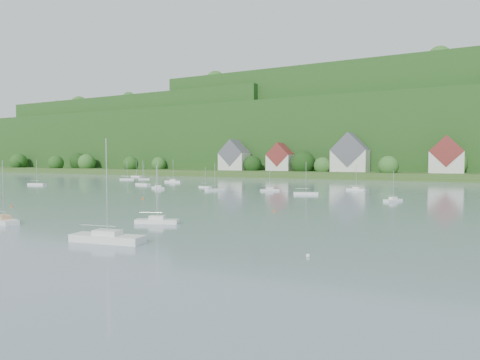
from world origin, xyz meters
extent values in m
cube|color=#2F4F1D|center=(0.00, 200.00, 1.50)|extent=(600.00, 60.00, 3.00)
cube|color=#173C13|center=(0.00, 275.00, 20.00)|extent=(620.00, 160.00, 40.00)
cube|color=#173C13|center=(-150.00, 260.00, 24.00)|extent=(200.00, 120.00, 52.00)
cube|color=#173C13|center=(10.00, 270.00, 28.00)|extent=(240.00, 130.00, 60.00)
sphere|color=#265720|center=(-162.23, 187.01, 6.64)|extent=(11.19, 11.19, 11.19)
sphere|color=#265720|center=(-108.08, 191.48, 5.80)|extent=(8.61, 8.61, 8.61)
sphere|color=#194615|center=(-119.76, 180.47, 5.94)|extent=(9.03, 9.03, 9.03)
sphere|color=#265720|center=(-6.80, 183.88, 5.66)|extent=(8.19, 8.19, 8.19)
sphere|color=#265720|center=(-51.96, 186.07, 5.11)|extent=(6.49, 6.49, 6.49)
sphere|color=#194615|center=(-229.67, 187.03, 6.88)|extent=(11.94, 11.94, 11.94)
sphere|color=#265720|center=(46.85, 192.08, 6.95)|extent=(12.16, 12.16, 12.16)
sphere|color=#265720|center=(22.99, 179.93, 5.84)|extent=(8.73, 8.73, 8.73)
sphere|color=black|center=(-43.87, 185.86, 6.03)|extent=(9.32, 9.32, 9.32)
sphere|color=black|center=(-170.45, 193.35, 6.09)|extent=(9.50, 9.50, 9.50)
sphere|color=black|center=(-174.62, 191.87, 6.87)|extent=(11.91, 11.91, 11.91)
sphere|color=#194615|center=(-182.02, 179.81, 6.22)|extent=(9.91, 9.91, 9.91)
sphere|color=black|center=(-227.09, 184.20, 5.00)|extent=(6.16, 6.16, 6.16)
sphere|color=black|center=(-17.00, 186.36, 6.87)|extent=(11.92, 11.92, 11.92)
sphere|color=#265720|center=(-119.71, 228.54, 51.84)|extent=(10.52, 10.52, 10.52)
sphere|color=#265720|center=(-223.02, 236.35, 52.41)|extent=(13.75, 13.75, 13.75)
sphere|color=#194615|center=(-84.27, 263.14, 51.80)|extent=(10.29, 10.29, 10.29)
sphere|color=black|center=(-190.36, 258.01, 51.80)|extent=(10.31, 10.31, 10.31)
sphere|color=black|center=(-175.19, 233.35, 51.42)|extent=(8.14, 8.14, 8.14)
sphere|color=#265720|center=(-177.57, 262.59, 51.25)|extent=(7.15, 7.15, 7.15)
sphere|color=black|center=(-243.68, 258.03, 52.04)|extent=(11.66, 11.66, 11.66)
sphere|color=black|center=(-68.16, 251.39, 51.26)|extent=(7.18, 7.18, 7.18)
sphere|color=#265720|center=(-157.98, 221.69, 51.56)|extent=(8.89, 8.89, 8.89)
sphere|color=#194615|center=(-234.52, 225.00, 51.36)|extent=(7.77, 7.77, 7.77)
sphere|color=black|center=(-193.31, 253.95, 51.74)|extent=(9.97, 9.97, 9.97)
sphere|color=#194615|center=(39.50, 255.03, 60.25)|extent=(12.83, 12.83, 12.83)
sphere|color=#265720|center=(-39.93, 242.18, 59.43)|extent=(8.18, 8.18, 8.18)
sphere|color=#194615|center=(1.11, 279.65, 60.23)|extent=(12.73, 12.73, 12.73)
sphere|color=#265720|center=(39.25, 231.29, 60.09)|extent=(11.95, 11.95, 11.95)
sphere|color=#265720|center=(-47.14, 274.29, 59.24)|extent=(7.07, 7.07, 7.07)
sphere|color=black|center=(-3.47, 243.31, 59.44)|extent=(8.21, 8.21, 8.21)
sphere|color=#265720|center=(-22.82, 267.10, 60.14)|extent=(12.24, 12.24, 12.24)
sphere|color=#265720|center=(-95.50, 235.90, 60.39)|extent=(13.65, 13.65, 13.65)
sphere|color=#194615|center=(-39.98, 262.14, 42.10)|extent=(12.01, 12.01, 12.01)
sphere|color=black|center=(-3.70, 272.21, 42.75)|extent=(15.72, 15.72, 15.72)
sphere|color=#194615|center=(10.88, 267.92, 41.84)|extent=(10.54, 10.54, 10.54)
sphere|color=#194615|center=(-193.30, 298.62, 41.43)|extent=(8.18, 8.18, 8.18)
sphere|color=black|center=(-175.91, 289.59, 41.53)|extent=(8.74, 8.74, 8.74)
sphere|color=black|center=(-191.77, 268.51, 42.69)|extent=(15.38, 15.38, 15.38)
cube|color=silver|center=(-55.00, 187.00, 7.50)|extent=(14.00, 10.00, 9.00)
cube|color=#53535A|center=(-55.00, 187.00, 12.00)|extent=(14.00, 10.40, 14.00)
cube|color=silver|center=(-30.00, 189.00, 7.00)|extent=(12.00, 9.00, 8.00)
cube|color=maroon|center=(-30.00, 189.00, 11.00)|extent=(12.00, 9.36, 12.00)
cube|color=silver|center=(5.00, 188.00, 8.00)|extent=(16.00, 11.00, 10.00)
cube|color=#53535A|center=(5.00, 188.00, 13.00)|extent=(16.00, 11.44, 16.00)
cube|color=silver|center=(45.00, 186.00, 7.50)|extent=(13.00, 10.00, 9.00)
cube|color=maroon|center=(45.00, 186.00, 12.00)|extent=(13.00, 10.40, 13.00)
cube|color=white|center=(-3.53, 26.45, 0.31)|extent=(6.53, 3.32, 0.63)
cube|color=tan|center=(-3.53, 26.45, 0.88)|extent=(2.44, 1.76, 0.50)
cylinder|color=silver|center=(-3.53, 26.45, 4.56)|extent=(0.10, 0.10, 7.86)
cylinder|color=silver|center=(-4.44, 26.69, 1.53)|extent=(3.36, 0.97, 0.08)
cube|color=white|center=(14.82, 35.88, 0.29)|extent=(5.94, 3.63, 0.58)
cube|color=white|center=(14.82, 35.88, 0.83)|extent=(2.29, 1.79, 0.50)
cylinder|color=silver|center=(14.82, 35.88, 4.17)|extent=(0.10, 0.10, 7.19)
cylinder|color=silver|center=(14.02, 35.56, 1.48)|extent=(2.97, 1.25, 0.08)
cube|color=white|center=(18.58, 23.11, 0.40)|extent=(8.21, 3.50, 0.80)
cube|color=white|center=(18.58, 23.11, 1.05)|extent=(3.00, 1.99, 0.50)
cylinder|color=silver|center=(18.58, 23.11, 5.77)|extent=(0.10, 0.10, 9.94)
cylinder|color=silver|center=(17.40, 22.92, 1.70)|extent=(4.33, 0.79, 0.08)
sphere|color=orange|center=(23.63, 55.23, 0.00)|extent=(0.38, 0.38, 0.38)
sphere|color=orange|center=(-10.43, 62.71, 0.00)|extent=(0.47, 0.47, 0.47)
sphere|color=white|center=(39.11, 26.38, 0.00)|extent=(0.39, 0.39, 0.39)
sphere|color=orange|center=(-21.50, 39.78, 0.00)|extent=(0.40, 0.40, 0.40)
cube|color=white|center=(17.09, 90.36, 0.30)|extent=(6.15, 3.52, 0.59)
cylinder|color=silver|center=(17.09, 90.36, 4.30)|extent=(0.10, 0.10, 7.42)
cylinder|color=silver|center=(16.25, 90.07, 1.49)|extent=(3.11, 1.15, 0.08)
cube|color=white|center=(-45.41, 120.87, 0.32)|extent=(6.67, 2.90, 0.65)
cube|color=white|center=(-45.41, 120.87, 0.90)|extent=(2.44, 1.64, 0.50)
cylinder|color=silver|center=(-45.41, 120.87, 4.68)|extent=(0.10, 0.10, 8.06)
cylinder|color=silver|center=(-46.36, 120.71, 1.55)|extent=(3.51, 0.69, 0.08)
cube|color=white|center=(-69.80, 133.09, 0.24)|extent=(4.57, 3.93, 0.47)
cylinder|color=silver|center=(-69.80, 133.09, 3.43)|extent=(0.10, 0.10, 5.92)
cylinder|color=silver|center=(-70.37, 132.65, 1.37)|extent=(2.12, 1.64, 0.08)
cube|color=white|center=(38.52, 82.16, 0.23)|extent=(3.36, 4.76, 0.47)
cube|color=white|center=(38.52, 82.16, 0.72)|extent=(1.58, 1.88, 0.50)
cylinder|color=silver|center=(38.52, 82.16, 3.40)|extent=(0.10, 0.10, 5.86)
cylinder|color=silver|center=(38.19, 81.54, 1.37)|extent=(1.28, 2.31, 0.08)
cube|color=white|center=(-18.45, 100.66, 0.23)|extent=(4.83, 2.52, 0.46)
cylinder|color=silver|center=(-18.45, 100.66, 3.37)|extent=(0.10, 0.10, 5.81)
cylinder|color=silver|center=(-19.12, 100.85, 1.36)|extent=(2.48, 0.77, 0.08)
cube|color=white|center=(-9.44, 91.33, 0.28)|extent=(3.89, 5.69, 0.56)
cylinder|color=silver|center=(-9.44, 91.33, 4.05)|extent=(0.10, 0.10, 6.98)
cylinder|color=silver|center=(-9.82, 90.58, 1.46)|extent=(1.44, 2.78, 0.08)
cube|color=white|center=(4.49, 97.12, 0.26)|extent=(4.78, 4.49, 0.51)
cube|color=white|center=(4.49, 97.12, 0.76)|extent=(2.01, 1.94, 0.50)
cylinder|color=silver|center=(4.49, 97.12, 3.72)|extent=(0.10, 0.10, 6.41)
cylinder|color=silver|center=(3.92, 96.61, 1.41)|extent=(2.15, 1.94, 0.08)
cube|color=white|center=(-74.69, 128.10, 0.30)|extent=(6.00, 4.27, 0.59)
cylinder|color=silver|center=(-74.69, 128.10, 4.29)|extent=(0.10, 0.10, 7.40)
cylinder|color=silver|center=(-75.47, 127.68, 1.49)|extent=(2.90, 1.62, 0.08)
cube|color=white|center=(-43.98, 102.13, 0.31)|extent=(6.33, 2.86, 0.61)
cylinder|color=silver|center=(-43.98, 102.13, 4.43)|extent=(0.10, 0.10, 7.64)
cylinder|color=silver|center=(-44.88, 102.31, 1.51)|extent=(3.32, 0.73, 0.08)
cube|color=white|center=(-28.12, 90.06, 0.29)|extent=(5.92, 4.26, 0.59)
cube|color=white|center=(-28.12, 90.06, 0.84)|extent=(2.35, 1.99, 0.50)
cylinder|color=silver|center=(-28.12, 90.06, 4.24)|extent=(0.10, 0.10, 7.32)
cylinder|color=silver|center=(-28.89, 90.48, 1.49)|extent=(2.86, 1.62, 0.08)
cube|color=white|center=(24.96, 109.84, 0.26)|extent=(5.37, 2.47, 0.52)
cube|color=white|center=(24.96, 109.84, 0.77)|extent=(1.98, 1.36, 0.50)
cylinder|color=silver|center=(24.96, 109.84, 3.76)|extent=(0.10, 0.10, 6.48)
cylinder|color=silver|center=(24.20, 110.00, 1.42)|extent=(2.81, 0.66, 0.08)
cube|color=white|center=(-90.93, 152.37, 0.32)|extent=(6.51, 2.70, 0.63)
cylinder|color=silver|center=(-90.93, 152.37, 4.58)|extent=(0.10, 0.10, 7.90)
cylinder|color=silver|center=(-91.87, 152.51, 1.53)|extent=(3.45, 0.60, 0.08)
cube|color=white|center=(-75.27, 85.44, 0.32)|extent=(6.61, 2.91, 0.64)
cylinder|color=silver|center=(-75.27, 85.44, 4.64)|extent=(0.10, 0.10, 8.00)
cylinder|color=silver|center=(-76.22, 85.27, 1.54)|extent=(3.48, 0.71, 0.08)
camera|label=1|loc=(51.03, -9.34, 8.57)|focal=31.96mm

